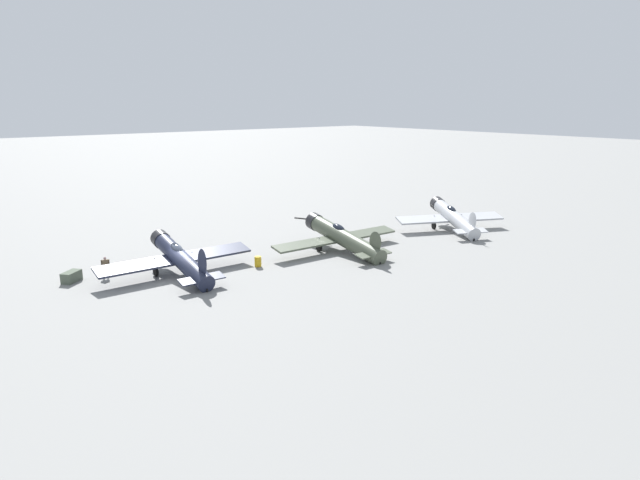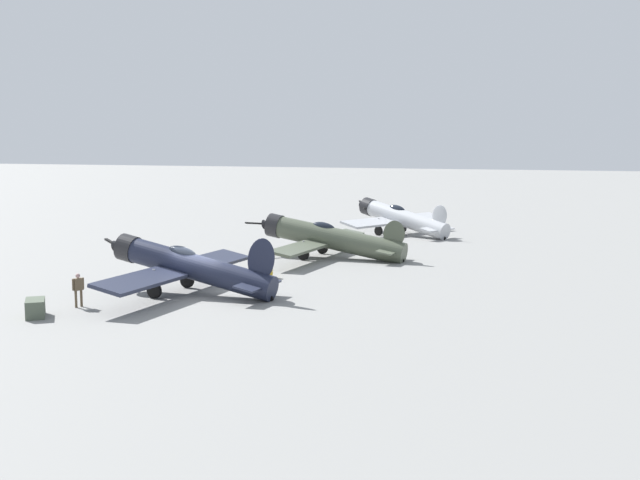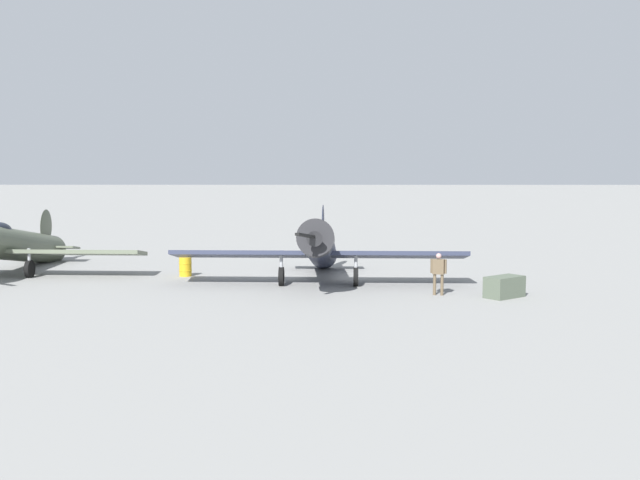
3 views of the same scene
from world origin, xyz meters
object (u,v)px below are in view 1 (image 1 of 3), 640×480
(airplane_foreground, at_px, (179,258))
(airplane_mid_apron, at_px, (341,237))
(airplane_far_line, at_px, (452,217))
(ground_crew_mechanic, at_px, (105,265))
(fuel_drum, at_px, (258,262))
(equipment_crate, at_px, (71,277))

(airplane_foreground, height_order, airplane_mid_apron, airplane_foreground)
(airplane_far_line, relative_size, ground_crew_mechanic, 7.01)
(ground_crew_mechanic, relative_size, fuel_drum, 1.89)
(fuel_drum, bearing_deg, airplane_mid_apron, 84.83)
(airplane_far_line, distance_m, ground_crew_mechanic, 35.03)
(airplane_far_line, xyz_separation_m, equipment_crate, (-7.53, -36.78, -1.10))
(airplane_foreground, height_order, fuel_drum, airplane_foreground)
(airplane_far_line, bearing_deg, fuel_drum, 110.44)
(equipment_crate, relative_size, fuel_drum, 1.99)
(ground_crew_mechanic, bearing_deg, airplane_foreground, 74.28)
(airplane_mid_apron, bearing_deg, ground_crew_mechanic, 75.53)
(airplane_foreground, bearing_deg, fuel_drum, -103.97)
(airplane_far_line, bearing_deg, airplane_foreground, 108.08)
(airplane_mid_apron, bearing_deg, fuel_drum, 87.23)
(equipment_crate, bearing_deg, fuel_drum, 67.16)
(airplane_foreground, height_order, ground_crew_mechanic, airplane_foreground)
(airplane_far_line, distance_m, equipment_crate, 37.56)
(airplane_foreground, bearing_deg, ground_crew_mechanic, 55.74)
(airplane_foreground, bearing_deg, airplane_far_line, -95.33)
(airplane_mid_apron, bearing_deg, airplane_far_line, -91.95)
(airplane_far_line, height_order, fuel_drum, airplane_far_line)
(airplane_mid_apron, xyz_separation_m, fuel_drum, (-0.78, -8.61, -0.94))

